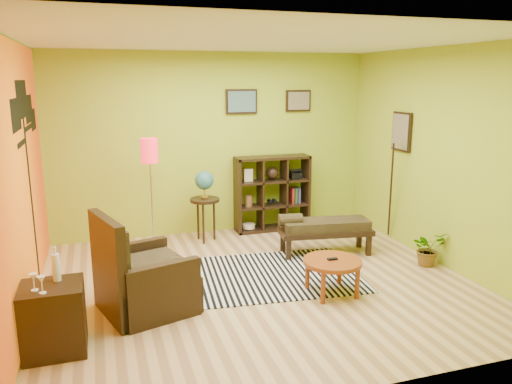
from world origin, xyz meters
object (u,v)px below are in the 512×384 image
object	(u,v)px
globe_table	(204,189)
bench	(323,227)
coffee_table	(332,265)
side_cabinet	(54,318)
potted_plant	(428,252)
floor_lamp	(150,161)
armchair	(141,281)
cube_shelf	(273,193)

from	to	relation	value
globe_table	bench	distance (m)	1.84
coffee_table	side_cabinet	bearing A→B (deg)	-173.03
potted_plant	floor_lamp	bearing A→B (deg)	155.26
armchair	floor_lamp	world-z (taller)	floor_lamp
side_cabinet	bench	bearing A→B (deg)	25.49
coffee_table	armchair	xyz separation A→B (m)	(-2.09, 0.24, -0.03)
floor_lamp	armchair	bearing A→B (deg)	-100.40
armchair	side_cabinet	bearing A→B (deg)	-144.08
side_cabinet	globe_table	world-z (taller)	globe_table
floor_lamp	globe_table	world-z (taller)	floor_lamp
armchair	side_cabinet	xyz separation A→B (m)	(-0.81, -0.59, -0.01)
side_cabinet	potted_plant	bearing A→B (deg)	9.84
coffee_table	bench	bearing A→B (deg)	69.10
side_cabinet	floor_lamp	size ratio (longest dim) A/B	0.58
armchair	floor_lamp	size ratio (longest dim) A/B	0.67
cube_shelf	floor_lamp	bearing A→B (deg)	-163.46
coffee_table	floor_lamp	world-z (taller)	floor_lamp
coffee_table	potted_plant	bearing A→B (deg)	14.95
armchair	bench	xyz separation A→B (m)	(2.57, 1.02, 0.06)
cube_shelf	potted_plant	xyz separation A→B (m)	(1.39, -2.14, -0.42)
globe_table	bench	xyz separation A→B (m)	(1.44, -1.05, -0.43)
globe_table	cube_shelf	distance (m)	1.22
side_cabinet	cube_shelf	bearing A→B (deg)	43.15
armchair	bench	size ratio (longest dim) A/B	0.82
cube_shelf	potted_plant	world-z (taller)	cube_shelf
bench	potted_plant	size ratio (longest dim) A/B	2.91
cube_shelf	bench	size ratio (longest dim) A/B	0.90
coffee_table	floor_lamp	size ratio (longest dim) A/B	0.41
armchair	potted_plant	size ratio (longest dim) A/B	2.37
globe_table	cube_shelf	xyz separation A→B (m)	(1.17, 0.25, -0.21)
floor_lamp	bench	size ratio (longest dim) A/B	1.21
bench	side_cabinet	bearing A→B (deg)	-154.51
globe_table	potted_plant	bearing A→B (deg)	-36.38
cube_shelf	side_cabinet	bearing A→B (deg)	-136.85
side_cabinet	bench	world-z (taller)	side_cabinet
floor_lamp	potted_plant	bearing A→B (deg)	-24.74
bench	potted_plant	bearing A→B (deg)	-36.75
side_cabinet	armchair	bearing A→B (deg)	35.92
armchair	globe_table	world-z (taller)	armchair
bench	floor_lamp	bearing A→B (deg)	162.31
side_cabinet	floor_lamp	xyz separation A→B (m)	(1.13, 2.33, 0.99)
armchair	floor_lamp	xyz separation A→B (m)	(0.32, 1.74, 0.99)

